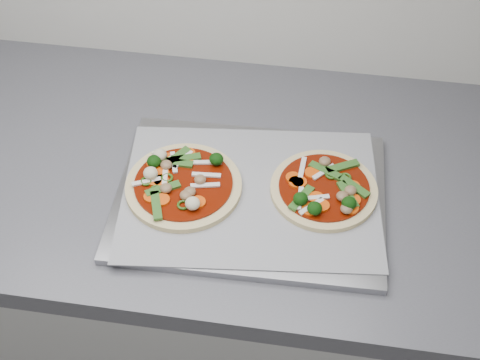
# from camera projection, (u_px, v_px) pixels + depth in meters

# --- Properties ---
(base_cabinet) EXTENTS (3.60, 0.60, 0.86)m
(base_cabinet) POSITION_uv_depth(u_px,v_px,m) (250.00, 316.00, 1.49)
(base_cabinet) COLOR #B0B0AD
(base_cabinet) RESTS_ON ground
(countertop) EXTENTS (3.60, 0.60, 0.04)m
(countertop) POSITION_uv_depth(u_px,v_px,m) (252.00, 180.00, 1.16)
(countertop) COLOR #595960
(countertop) RESTS_ON base_cabinet
(baking_tray) EXTENTS (0.44, 0.33, 0.01)m
(baking_tray) POSITION_uv_depth(u_px,v_px,m) (250.00, 197.00, 1.10)
(baking_tray) COLOR gray
(baking_tray) RESTS_ON countertop
(parchment) EXTENTS (0.45, 0.35, 0.00)m
(parchment) POSITION_uv_depth(u_px,v_px,m) (251.00, 194.00, 1.09)
(parchment) COLOR gray
(parchment) RESTS_ON baking_tray
(pizza_left) EXTENTS (0.24, 0.24, 0.03)m
(pizza_left) POSITION_uv_depth(u_px,v_px,m) (181.00, 183.00, 1.09)
(pizza_left) COLOR beige
(pizza_left) RESTS_ON parchment
(pizza_right) EXTENTS (0.18, 0.18, 0.03)m
(pizza_right) POSITION_uv_depth(u_px,v_px,m) (325.00, 190.00, 1.08)
(pizza_right) COLOR beige
(pizza_right) RESTS_ON parchment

